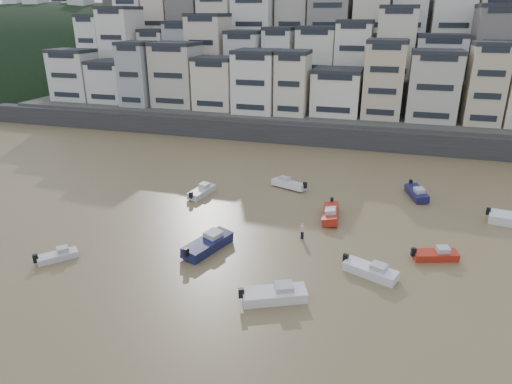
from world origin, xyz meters
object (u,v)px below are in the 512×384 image
(boat_j, at_px, (57,255))
(person_pink, at_px, (302,231))
(boat_b, at_px, (371,269))
(boat_c, at_px, (208,242))
(boat_h, at_px, (289,183))
(boat_a, at_px, (274,293))
(boat_d, at_px, (436,254))
(boat_e, at_px, (331,212))
(boat_i, at_px, (417,192))
(boat_f, at_px, (202,190))

(boat_j, distance_m, person_pink, 24.04)
(boat_b, height_order, boat_j, boat_b)
(boat_c, distance_m, boat_h, 19.55)
(boat_a, xyz_separation_m, boat_d, (12.94, 10.97, -0.16))
(boat_b, distance_m, boat_e, 12.28)
(boat_j, bearing_deg, boat_i, -10.15)
(boat_j, bearing_deg, boat_a, -50.36)
(boat_b, height_order, boat_h, boat_b)
(boat_f, bearing_deg, boat_c, -144.77)
(boat_b, distance_m, boat_i, 21.30)
(boat_c, relative_size, boat_d, 1.42)
(boat_e, xyz_separation_m, boat_i, (9.55, 9.69, -0.03))
(boat_c, height_order, boat_f, boat_c)
(boat_i, distance_m, boat_j, 42.34)
(boat_h, bearing_deg, boat_j, 76.11)
(boat_e, xyz_separation_m, boat_f, (-16.86, 2.37, -0.09))
(boat_e, distance_m, boat_f, 17.03)
(boat_e, bearing_deg, boat_f, -103.43)
(boat_d, height_order, boat_j, boat_d)
(boat_f, bearing_deg, boat_j, 170.79)
(boat_f, xyz_separation_m, boat_h, (10.14, 5.85, 0.03))
(boat_j, bearing_deg, boat_c, -24.55)
(boat_d, bearing_deg, boat_c, 173.88)
(boat_e, bearing_deg, person_pink, -25.53)
(boat_a, height_order, boat_c, boat_c)
(boat_h, bearing_deg, boat_a, 120.18)
(boat_b, height_order, boat_d, boat_b)
(boat_e, relative_size, boat_j, 1.44)
(boat_h, distance_m, boat_i, 16.34)
(boat_a, bearing_deg, boat_c, 117.64)
(boat_d, relative_size, person_pink, 2.62)
(boat_f, bearing_deg, boat_a, -133.37)
(boat_d, height_order, boat_f, boat_f)
(boat_i, height_order, person_pink, person_pink)
(boat_c, bearing_deg, boat_d, -60.29)
(boat_a, relative_size, boat_d, 1.25)
(boat_d, height_order, boat_e, boat_e)
(boat_c, distance_m, person_pink, 9.88)
(boat_a, height_order, boat_e, boat_e)
(boat_b, height_order, boat_f, boat_b)
(boat_d, height_order, person_pink, person_pink)
(boat_f, bearing_deg, boat_d, -97.76)
(boat_f, height_order, boat_i, boat_i)
(boat_a, xyz_separation_m, boat_f, (-14.79, 19.73, -0.09))
(boat_d, xyz_separation_m, boat_e, (-10.87, 6.39, 0.16))
(boat_i, height_order, boat_j, boat_i)
(boat_a, xyz_separation_m, boat_i, (11.62, 27.05, -0.03))
(boat_e, distance_m, boat_h, 10.62)
(boat_a, distance_m, person_pink, 11.59)
(boat_d, distance_m, boat_e, 12.61)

